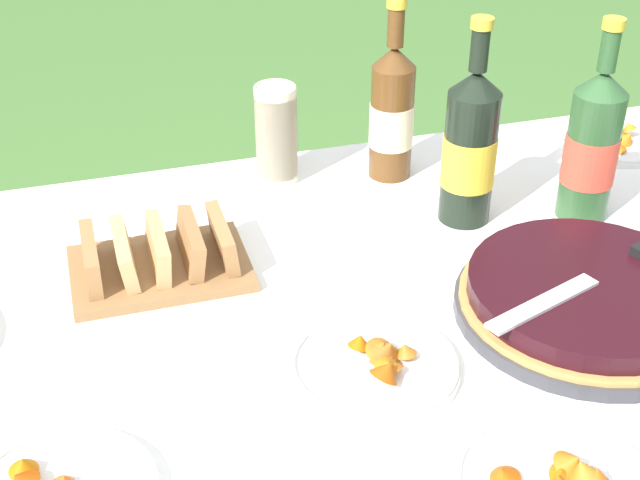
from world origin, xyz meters
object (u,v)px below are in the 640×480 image
object	(u,v)px
cider_bottle_green	(592,146)
cider_bottle_amber	(392,112)
serving_knife	(605,270)
snack_plate_far	(615,139)
cup_stack	(276,135)
bread_board	(159,258)
berry_tart	(587,299)
juice_bottle_red	(470,148)
snack_plate_right	(376,363)

from	to	relation	value
cider_bottle_green	cider_bottle_amber	bearing A→B (deg)	138.52
serving_knife	snack_plate_far	world-z (taller)	serving_knife
cup_stack	bread_board	size ratio (longest dim) A/B	0.68
berry_tart	juice_bottle_red	bearing A→B (deg)	99.84
cup_stack	snack_plate_far	xyz separation A→B (m)	(0.64, -0.05, -0.07)
cider_bottle_green	bread_board	xyz separation A→B (m)	(-0.69, 0.03, -0.10)
cup_stack	serving_knife	bearing A→B (deg)	-55.82
serving_knife	juice_bottle_red	bearing A→B (deg)	-93.91
snack_plate_right	cider_bottle_green	bearing A→B (deg)	31.02
serving_knife	bread_board	size ratio (longest dim) A/B	1.39
bread_board	snack_plate_right	bearing A→B (deg)	-52.31
juice_bottle_red	cider_bottle_green	bearing A→B (deg)	-13.47
serving_knife	juice_bottle_red	distance (m)	0.30
serving_knife	snack_plate_right	size ratio (longest dim) A/B	1.64
juice_bottle_red	serving_knife	bearing A→B (deg)	-74.51
cider_bottle_amber	snack_plate_far	bearing A→B (deg)	-1.72
cider_bottle_green	bread_board	world-z (taller)	cider_bottle_green
berry_tart	cider_bottle_green	bearing A→B (deg)	60.61
snack_plate_right	bread_board	distance (m)	0.38
serving_knife	cider_bottle_green	bearing A→B (deg)	-134.56
cider_bottle_amber	snack_plate_far	xyz separation A→B (m)	(0.45, -0.01, -0.11)
cider_bottle_amber	snack_plate_right	xyz separation A→B (m)	(-0.20, -0.50, -0.11)
cider_bottle_amber	snack_plate_right	size ratio (longest dim) A/B	1.44
cider_bottle_amber	bread_board	bearing A→B (deg)	-155.59
berry_tart	snack_plate_far	size ratio (longest dim) A/B	1.86
cup_stack	juice_bottle_red	size ratio (longest dim) A/B	0.53
cup_stack	bread_board	world-z (taller)	cup_stack
berry_tart	snack_plate_far	xyz separation A→B (m)	(0.33, 0.46, -0.01)
berry_tart	snack_plate_far	bearing A→B (deg)	53.74
berry_tart	cider_bottle_amber	distance (m)	0.49
berry_tart	cider_bottle_amber	size ratio (longest dim) A/B	1.14
serving_knife	snack_plate_far	bearing A→B (deg)	-143.91
bread_board	cider_bottle_amber	bearing A→B (deg)	24.41
berry_tart	serving_knife	xyz separation A→B (m)	(0.03, 0.01, 0.04)
berry_tart	snack_plate_right	bearing A→B (deg)	-174.98
berry_tart	cider_bottle_amber	bearing A→B (deg)	103.60
serving_knife	cup_stack	distance (m)	0.60
serving_knife	snack_plate_right	bearing A→B (deg)	-13.18
cider_bottle_amber	juice_bottle_red	size ratio (longest dim) A/B	0.95
cup_stack	berry_tart	bearing A→B (deg)	-58.55
cider_bottle_amber	snack_plate_right	world-z (taller)	cider_bottle_amber
serving_knife	berry_tart	bearing A→B (deg)	0.00
cup_stack	cider_bottle_green	xyz separation A→B (m)	(0.45, -0.26, 0.04)
cider_bottle_green	snack_plate_right	bearing A→B (deg)	-148.98
cider_bottle_green	juice_bottle_red	world-z (taller)	juice_bottle_red
cup_stack	snack_plate_right	distance (m)	0.54
serving_knife	cup_stack	size ratio (longest dim) A/B	2.06
cup_stack	cider_bottle_green	size ratio (longest dim) A/B	0.53
snack_plate_far	bread_board	bearing A→B (deg)	-168.23
berry_tart	cup_stack	xyz separation A→B (m)	(-0.31, 0.51, 0.06)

